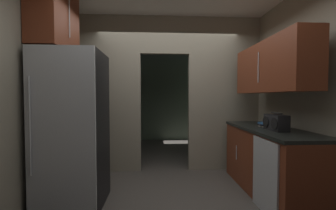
{
  "coord_description": "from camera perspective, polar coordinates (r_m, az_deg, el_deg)",
  "views": [
    {
      "loc": [
        -0.25,
        -2.8,
        1.35
      ],
      "look_at": [
        -0.05,
        0.53,
        1.23
      ],
      "focal_mm": 23.62,
      "sensor_mm": 36.0,
      "label": 1
    }
  ],
  "objects": [
    {
      "name": "dishwasher",
      "position": [
        2.92,
        23.69,
        -16.51
      ],
      "size": [
        0.02,
        0.56,
        0.86
      ],
      "color": "#B7BABC",
      "rests_on": "ground"
    },
    {
      "name": "upper_cabinet_counterside",
      "position": [
        3.38,
        25.07,
        8.76
      ],
      "size": [
        0.36,
        1.6,
        0.69
      ],
      "color": "maroon"
    },
    {
      "name": "lower_cabinet_run",
      "position": [
        3.47,
        24.73,
        -12.95
      ],
      "size": [
        0.67,
        1.78,
        0.92
      ],
      "color": "maroon",
      "rests_on": "ground"
    },
    {
      "name": "adjoining_room_shell",
      "position": [
        6.05,
        -1.04,
        2.56
      ],
      "size": [
        3.36,
        2.96,
        2.8
      ],
      "color": "slate",
      "rests_on": "ground"
    },
    {
      "name": "boombox",
      "position": [
        3.18,
        26.1,
        -4.08
      ],
      "size": [
        0.17,
        0.36,
        0.23
      ],
      "color": "black",
      "rests_on": "lower_cabinet_run"
    },
    {
      "name": "refrigerator",
      "position": [
        2.98,
        -23.22,
        -5.84
      ],
      "size": [
        0.73,
        0.78,
        1.9
      ],
      "color": "black",
      "rests_on": "ground"
    },
    {
      "name": "ground",
      "position": [
        3.12,
        1.64,
        -23.55
      ],
      "size": [
        20.0,
        20.0,
        0.0
      ],
      "primitive_type": "plane",
      "color": "#47423D"
    },
    {
      "name": "kitchen_partition",
      "position": [
        4.06,
        0.35,
        3.97
      ],
      "size": [
        3.36,
        0.12,
        2.8
      ],
      "color": "gray",
      "rests_on": "ground"
    },
    {
      "name": "book_stack",
      "position": [
        3.49,
        23.43,
        -4.6
      ],
      "size": [
        0.15,
        0.17,
        0.07
      ],
      "color": "beige",
      "rests_on": "lower_cabinet_run"
    },
    {
      "name": "upper_cabinet_fridgeside",
      "position": [
        3.29,
        -27.24,
        19.63
      ],
      "size": [
        0.36,
        0.8,
        0.85
      ],
      "color": "maroon"
    }
  ]
}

